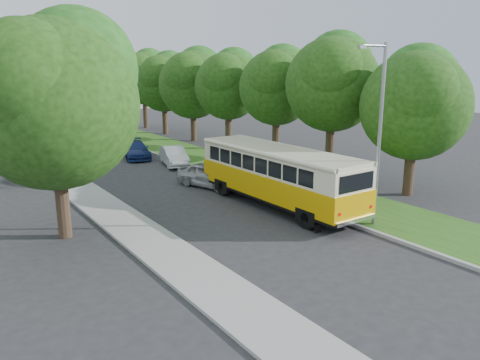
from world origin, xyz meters
TOP-DOWN VIEW (x-y plane):
  - ground at (0.00, 0.00)m, footprint 120.00×120.00m
  - curb at (3.60, 5.00)m, footprint 0.20×70.00m
  - grass_verge at (5.95, 5.00)m, footprint 4.50×70.00m
  - sidewalk at (-4.80, 5.00)m, footprint 2.20×70.00m
  - treeline at (3.15, 17.99)m, footprint 24.27×41.91m
  - lamppost_near at (4.21, -2.50)m, footprint 1.71×0.16m
  - lamppost_far at (-4.70, 16.00)m, footprint 1.71×0.16m
  - warning_sign at (-4.50, 11.98)m, footprint 0.56×0.10m
  - vintage_bus at (2.72, 2.40)m, footprint 2.81×10.44m
  - car_silver at (1.88, 7.86)m, footprint 2.92×4.52m
  - car_white at (3.00, 14.70)m, footprint 2.45×4.39m
  - car_blue at (1.78, 18.91)m, footprint 2.85×4.85m
  - car_grey at (1.26, 29.37)m, footprint 3.18×5.32m

SIDE VIEW (x-z plane):
  - ground at x=0.00m, z-range 0.00..0.00m
  - sidewalk at x=-4.80m, z-range 0.00..0.12m
  - grass_verge at x=5.95m, z-range 0.00..0.13m
  - curb at x=3.60m, z-range 0.00..0.15m
  - car_blue at x=1.78m, z-range 0.00..1.32m
  - car_white at x=3.00m, z-range 0.00..1.37m
  - car_grey at x=1.26m, z-range 0.00..1.38m
  - car_silver at x=1.88m, z-range 0.00..1.43m
  - vintage_bus at x=2.72m, z-range 0.00..3.09m
  - warning_sign at x=-4.50m, z-range 0.46..2.96m
  - lamppost_far at x=-4.70m, z-range 0.37..7.87m
  - lamppost_near at x=4.21m, z-range 0.37..8.37m
  - treeline at x=3.15m, z-range 1.20..10.66m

